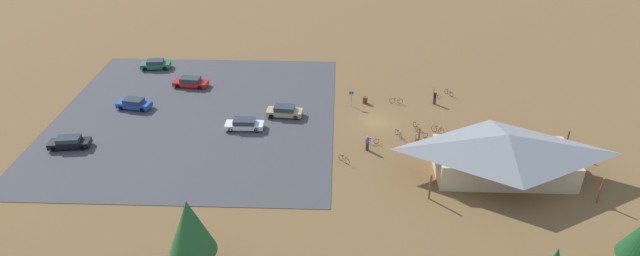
{
  "coord_description": "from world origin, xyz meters",
  "views": [
    {
      "loc": [
        4.9,
        58.28,
        32.69
      ],
      "look_at": [
        6.89,
        3.89,
        1.2
      ],
      "focal_mm": 30.31,
      "sensor_mm": 36.0,
      "label": 1
    }
  ],
  "objects_px": {
    "lot_sign": "(351,96)",
    "bicycle_yellow_yard_center": "(344,159)",
    "car_white_second_row": "(244,124)",
    "visitor_at_bikes": "(367,143)",
    "bicycle_red_yard_right": "(438,130)",
    "bicycle_blue_back_row": "(414,144)",
    "bicycle_white_edge_north": "(421,136)",
    "bicycle_green_lone_west": "(399,134)",
    "bike_pavilion": "(505,152)",
    "car_blue_front_row": "(134,104)",
    "bicycle_orange_mid_cluster": "(416,126)",
    "visitor_near_lot": "(435,97)",
    "bicycle_black_yard_left": "(449,93)",
    "pine_midwest": "(190,227)",
    "car_tan_end_stall": "(284,111)",
    "trash_bin": "(365,100)",
    "car_black_back_corner": "(69,142)",
    "car_red_by_curb": "(191,82)",
    "bicycle_silver_near_porch": "(372,141)",
    "car_green_near_entry": "(156,64)",
    "bicycle_teal_edge_south": "(434,92)",
    "bicycle_purple_trailside": "(396,101)"
  },
  "relations": [
    {
      "from": "bicycle_yellow_yard_center",
      "to": "car_tan_end_stall",
      "type": "xyz_separation_m",
      "value": [
        7.44,
        -10.11,
        0.37
      ]
    },
    {
      "from": "bike_pavilion",
      "to": "car_green_near_entry",
      "type": "distance_m",
      "value": 51.48
    },
    {
      "from": "bike_pavilion",
      "to": "bicycle_green_lone_west",
      "type": "bearing_deg",
      "value": -35.72
    },
    {
      "from": "car_blue_front_row",
      "to": "car_green_near_entry",
      "type": "distance_m",
      "value": 12.71
    },
    {
      "from": "bicycle_red_yard_right",
      "to": "bicycle_blue_back_row",
      "type": "height_order",
      "value": "bicycle_red_yard_right"
    },
    {
      "from": "visitor_near_lot",
      "to": "car_white_second_row",
      "type": "bearing_deg",
      "value": 17.52
    },
    {
      "from": "car_white_second_row",
      "to": "car_red_by_curb",
      "type": "bearing_deg",
      "value": -50.92
    },
    {
      "from": "bicycle_silver_near_porch",
      "to": "car_tan_end_stall",
      "type": "height_order",
      "value": "car_tan_end_stall"
    },
    {
      "from": "trash_bin",
      "to": "visitor_near_lot",
      "type": "relative_size",
      "value": 0.5
    },
    {
      "from": "trash_bin",
      "to": "car_tan_end_stall",
      "type": "relative_size",
      "value": 0.2
    },
    {
      "from": "bicycle_white_edge_north",
      "to": "bicycle_green_lone_west",
      "type": "relative_size",
      "value": 1.0
    },
    {
      "from": "bicycle_silver_near_porch",
      "to": "bicycle_red_yard_right",
      "type": "bearing_deg",
      "value": -160.8
    },
    {
      "from": "bicycle_green_lone_west",
      "to": "visitor_at_bikes",
      "type": "relative_size",
      "value": 0.88
    },
    {
      "from": "pine_midwest",
      "to": "car_blue_front_row",
      "type": "xyz_separation_m",
      "value": [
        14.57,
        -27.81,
        -3.71
      ]
    },
    {
      "from": "bicycle_orange_mid_cluster",
      "to": "car_red_by_curb",
      "type": "xyz_separation_m",
      "value": [
        29.89,
        -10.74,
        0.33
      ]
    },
    {
      "from": "bike_pavilion",
      "to": "visitor_near_lot",
      "type": "bearing_deg",
      "value": -73.63
    },
    {
      "from": "bicycle_red_yard_right",
      "to": "bicycle_yellow_yard_center",
      "type": "height_order",
      "value": "bicycle_yellow_yard_center"
    },
    {
      "from": "trash_bin",
      "to": "car_blue_front_row",
      "type": "height_order",
      "value": "car_blue_front_row"
    },
    {
      "from": "car_green_near_entry",
      "to": "visitor_near_lot",
      "type": "distance_m",
      "value": 41.06
    },
    {
      "from": "bike_pavilion",
      "to": "car_blue_front_row",
      "type": "bearing_deg",
      "value": -16.8
    },
    {
      "from": "bike_pavilion",
      "to": "pine_midwest",
      "type": "distance_m",
      "value": 32.46
    },
    {
      "from": "pine_midwest",
      "to": "car_blue_front_row",
      "type": "distance_m",
      "value": 31.61
    },
    {
      "from": "lot_sign",
      "to": "pine_midwest",
      "type": "distance_m",
      "value": 32.55
    },
    {
      "from": "bicycle_green_lone_west",
      "to": "bicycle_white_edge_north",
      "type": "bearing_deg",
      "value": 174.85
    },
    {
      "from": "bike_pavilion",
      "to": "bicycle_teal_edge_south",
      "type": "height_order",
      "value": "bike_pavilion"
    },
    {
      "from": "lot_sign",
      "to": "bicycle_silver_near_porch",
      "type": "xyz_separation_m",
      "value": [
        -2.29,
        9.25,
        -1.06
      ]
    },
    {
      "from": "bicycle_blue_back_row",
      "to": "car_red_by_curb",
      "type": "bearing_deg",
      "value": -26.89
    },
    {
      "from": "bicycle_orange_mid_cluster",
      "to": "bicycle_yellow_yard_center",
      "type": "bearing_deg",
      "value": 40.99
    },
    {
      "from": "bicycle_red_yard_right",
      "to": "car_blue_front_row",
      "type": "bearing_deg",
      "value": -7.1
    },
    {
      "from": "car_tan_end_stall",
      "to": "car_white_second_row",
      "type": "bearing_deg",
      "value": 36.96
    },
    {
      "from": "car_white_second_row",
      "to": "visitor_at_bikes",
      "type": "relative_size",
      "value": 2.5
    },
    {
      "from": "bicycle_white_edge_north",
      "to": "trash_bin",
      "type": "bearing_deg",
      "value": -54.26
    },
    {
      "from": "bicycle_red_yard_right",
      "to": "bicycle_silver_near_porch",
      "type": "xyz_separation_m",
      "value": [
        7.92,
        2.76,
        -0.05
      ]
    },
    {
      "from": "bicycle_green_lone_west",
      "to": "car_white_second_row",
      "type": "relative_size",
      "value": 0.35
    },
    {
      "from": "car_red_by_curb",
      "to": "lot_sign",
      "type": "bearing_deg",
      "value": 167.31
    },
    {
      "from": "trash_bin",
      "to": "car_red_by_curb",
      "type": "relative_size",
      "value": 0.18
    },
    {
      "from": "bicycle_purple_trailside",
      "to": "car_tan_end_stall",
      "type": "relative_size",
      "value": 0.38
    },
    {
      "from": "bicycle_red_yard_right",
      "to": "visitor_near_lot",
      "type": "height_order",
      "value": "visitor_near_lot"
    },
    {
      "from": "lot_sign",
      "to": "bicycle_yellow_yard_center",
      "type": "height_order",
      "value": "lot_sign"
    },
    {
      "from": "bicycle_orange_mid_cluster",
      "to": "visitor_at_bikes",
      "type": "height_order",
      "value": "visitor_at_bikes"
    },
    {
      "from": "bicycle_silver_near_porch",
      "to": "bicycle_blue_back_row",
      "type": "height_order",
      "value": "bicycle_blue_back_row"
    },
    {
      "from": "bicycle_red_yard_right",
      "to": "car_black_back_corner",
      "type": "height_order",
      "value": "car_black_back_corner"
    },
    {
      "from": "car_black_back_corner",
      "to": "pine_midwest",
      "type": "bearing_deg",
      "value": 135.86
    },
    {
      "from": "car_tan_end_stall",
      "to": "car_white_second_row",
      "type": "distance_m",
      "value": 5.64
    },
    {
      "from": "bicycle_green_lone_west",
      "to": "visitor_near_lot",
      "type": "xyz_separation_m",
      "value": [
        -5.43,
        -8.62,
        0.59
      ]
    },
    {
      "from": "bicycle_red_yard_right",
      "to": "bicycle_orange_mid_cluster",
      "type": "relative_size",
      "value": 0.77
    },
    {
      "from": "trash_bin",
      "to": "bicycle_green_lone_west",
      "type": "height_order",
      "value": "trash_bin"
    },
    {
      "from": "lot_sign",
      "to": "visitor_near_lot",
      "type": "xyz_separation_m",
      "value": [
        -10.91,
        -1.02,
        -0.45
      ]
    },
    {
      "from": "bicycle_red_yard_right",
      "to": "bicycle_black_yard_left",
      "type": "bearing_deg",
      "value": -106.68
    },
    {
      "from": "bicycle_red_yard_right",
      "to": "car_tan_end_stall",
      "type": "height_order",
      "value": "car_tan_end_stall"
    }
  ]
}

